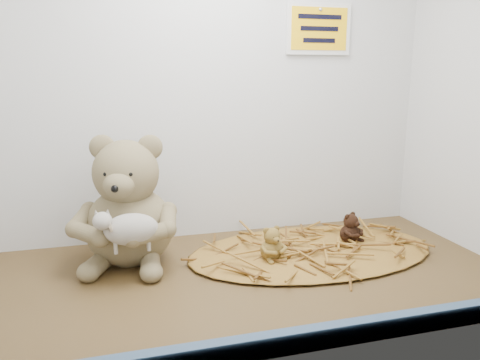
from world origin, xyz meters
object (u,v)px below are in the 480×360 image
object	(u,v)px
toy_lamb	(131,229)
mini_teddy_brown	(350,226)
main_teddy	(128,200)
mini_teddy_tan	(272,242)

from	to	relation	value
toy_lamb	mini_teddy_brown	xyz separation A→B (cm)	(54.90, 6.97, -6.57)
toy_lamb	mini_teddy_brown	bearing A→B (deg)	7.24
main_teddy	mini_teddy_brown	world-z (taller)	main_teddy
main_teddy	toy_lamb	bearing A→B (deg)	-73.81
main_teddy	toy_lamb	xyz separation A→B (cm)	(0.00, -10.78, -3.41)
mini_teddy_brown	mini_teddy_tan	bearing A→B (deg)	160.65
mini_teddy_brown	toy_lamb	bearing A→B (deg)	154.61
toy_lamb	mini_teddy_brown	distance (cm)	55.72
mini_teddy_tan	mini_teddy_brown	size ratio (longest dim) A/B	1.03
main_teddy	toy_lamb	size ratio (longest dim) A/B	2.05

